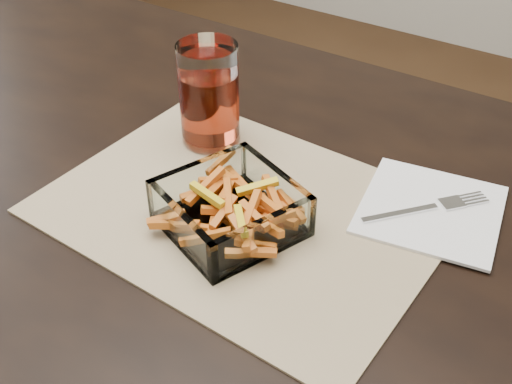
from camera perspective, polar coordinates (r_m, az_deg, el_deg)
dining_table at (r=0.88m, az=-10.15°, el=-3.14°), size 1.60×0.90×0.75m
placemat at (r=0.76m, az=-1.10°, el=-1.53°), size 0.46×0.35×0.00m
glass_bowl at (r=0.72m, az=-2.30°, el=-1.71°), size 0.18×0.18×0.05m
tumbler at (r=0.85m, az=-4.18°, el=8.32°), size 0.08×0.08×0.14m
napkin at (r=0.78m, az=15.26°, el=-1.51°), size 0.18×0.18×0.00m
fork at (r=0.78m, az=15.16°, el=-1.33°), size 0.11×0.13×0.00m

